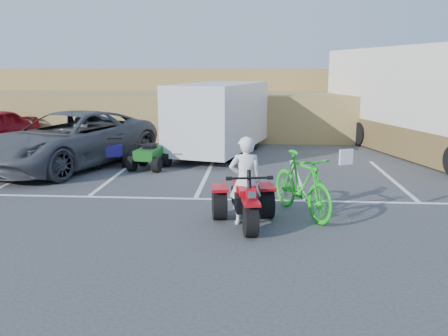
# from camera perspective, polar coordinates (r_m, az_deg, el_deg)

# --- Properties ---
(ground) EXTENTS (100.00, 100.00, 0.00)m
(ground) POSITION_cam_1_polar(r_m,az_deg,el_deg) (9.46, -5.36, -7.67)
(ground) COLOR #38383A
(ground) RESTS_ON ground
(parking_stripes) EXTENTS (28.00, 5.16, 0.01)m
(parking_stripes) POSITION_cam_1_polar(r_m,az_deg,el_deg) (13.25, 1.19, -1.84)
(parking_stripes) COLOR white
(parking_stripes) RESTS_ON ground
(grass_embankment) EXTENTS (40.00, 8.50, 3.10)m
(grass_embankment) POSITION_cam_1_polar(r_m,az_deg,el_deg) (24.37, 0.52, 7.90)
(grass_embankment) COLOR olive
(grass_embankment) RESTS_ON ground
(red_trike_atv) EXTENTS (1.60, 1.97, 1.15)m
(red_trike_atv) POSITION_cam_1_polar(r_m,az_deg,el_deg) (9.78, 2.64, -6.96)
(red_trike_atv) COLOR #AE0912
(red_trike_atv) RESTS_ON ground
(rider) EXTENTS (0.73, 0.54, 1.83)m
(rider) POSITION_cam_1_polar(r_m,az_deg,el_deg) (9.66, 2.57, -1.53)
(rider) COLOR white
(rider) RESTS_ON ground
(green_dirt_bike) EXTENTS (1.60, 2.36, 1.39)m
(green_dirt_bike) POSITION_cam_1_polar(r_m,az_deg,el_deg) (10.40, 9.33, -1.97)
(green_dirt_bike) COLOR #14BF19
(green_dirt_bike) RESTS_ON ground
(grey_pickup) EXTENTS (5.10, 7.02, 1.78)m
(grey_pickup) POSITION_cam_1_polar(r_m,az_deg,el_deg) (16.16, -18.08, 3.28)
(grey_pickup) COLOR #44464B
(grey_pickup) RESTS_ON ground
(cargo_trailer) EXTENTS (3.57, 5.98, 2.61)m
(cargo_trailer) POSITION_cam_1_polar(r_m,az_deg,el_deg) (17.51, -0.50, 6.24)
(cargo_trailer) COLOR silver
(cargo_trailer) RESTS_ON ground
(rv_motorhome) EXTENTS (5.64, 11.08, 3.87)m
(rv_motorhome) POSITION_cam_1_polar(r_m,az_deg,el_deg) (19.12, 22.75, 6.61)
(rv_motorhome) COLOR silver
(rv_motorhome) RESTS_ON ground
(quad_atv_blue) EXTENTS (1.66, 1.85, 0.99)m
(quad_atv_blue) POSITION_cam_1_polar(r_m,az_deg,el_deg) (16.15, -13.60, 0.33)
(quad_atv_blue) COLOR navy
(quad_atv_blue) RESTS_ON ground
(quad_atv_green) EXTENTS (1.22, 1.51, 0.89)m
(quad_atv_green) POSITION_cam_1_polar(r_m,az_deg,el_deg) (15.33, -8.88, -0.08)
(quad_atv_green) COLOR #135617
(quad_atv_green) RESTS_ON ground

